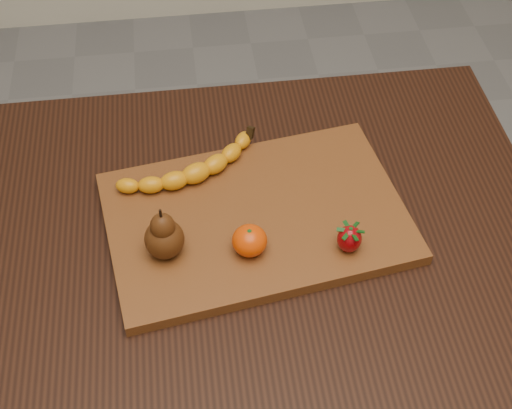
{
  "coord_description": "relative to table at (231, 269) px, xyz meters",
  "views": [
    {
      "loc": [
        -0.05,
        -0.69,
        1.6
      ],
      "look_at": [
        0.04,
        0.01,
        0.8
      ],
      "focal_mm": 50.0,
      "sensor_mm": 36.0,
      "label": 1
    }
  ],
  "objects": [
    {
      "name": "strawberry",
      "position": [
        0.17,
        -0.07,
        0.14
      ],
      "size": [
        0.04,
        0.04,
        0.04
      ],
      "primitive_type": null,
      "rotation": [
        0.0,
        0.0,
        -0.26
      ],
      "color": "#8C0308",
      "rests_on": "cutting_board"
    },
    {
      "name": "banana",
      "position": [
        -0.04,
        0.09,
        0.13
      ],
      "size": [
        0.21,
        0.13,
        0.03
      ],
      "primitive_type": null,
      "rotation": [
        0.0,
        0.0,
        0.4
      ],
      "color": "orange",
      "rests_on": "cutting_board"
    },
    {
      "name": "table",
      "position": [
        0.0,
        0.0,
        0.0
      ],
      "size": [
        1.0,
        0.7,
        0.76
      ],
      "color": "black",
      "rests_on": "ground"
    },
    {
      "name": "pear",
      "position": [
        -0.1,
        -0.04,
        0.16
      ],
      "size": [
        0.07,
        0.07,
        0.09
      ],
      "primitive_type": null,
      "rotation": [
        0.0,
        0.0,
        0.19
      ],
      "color": "#49240B",
      "rests_on": "cutting_board"
    },
    {
      "name": "cutting_board",
      "position": [
        0.04,
        0.01,
        0.11
      ],
      "size": [
        0.49,
        0.36,
        0.02
      ],
      "primitive_type": "cube",
      "rotation": [
        0.0,
        0.0,
        0.15
      ],
      "color": "brown",
      "rests_on": "table"
    },
    {
      "name": "mandarin",
      "position": [
        0.02,
        -0.06,
        0.14
      ],
      "size": [
        0.06,
        0.06,
        0.04
      ],
      "primitive_type": "ellipsoid",
      "rotation": [
        0.0,
        0.0,
        -0.1
      ],
      "color": "#DC3D02",
      "rests_on": "cutting_board"
    }
  ]
}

